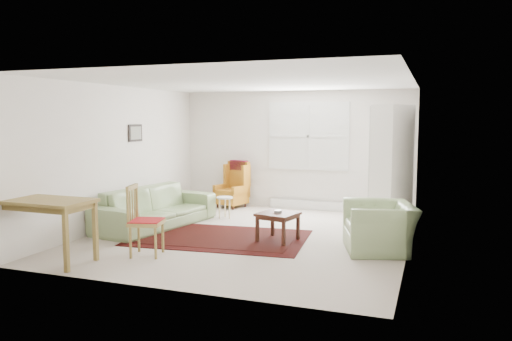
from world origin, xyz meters
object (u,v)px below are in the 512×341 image
(sofa, at_px, (156,200))
(coffee_table, at_px, (278,227))
(wingback_chair, at_px, (231,184))
(desk, at_px, (44,230))
(armchair, at_px, (379,222))
(desk_chair, at_px, (147,220))
(stool, at_px, (225,207))
(cabinet, at_px, (392,165))

(sofa, distance_m, coffee_table, 2.38)
(wingback_chair, bearing_deg, sofa, -86.02)
(coffee_table, bearing_deg, wingback_chair, 126.07)
(sofa, bearing_deg, desk, -176.79)
(armchair, distance_m, desk_chair, 3.34)
(sofa, relative_size, wingback_chair, 2.38)
(stool, relative_size, desk_chair, 0.42)
(sofa, xyz_separation_m, cabinet, (3.91, 1.66, 0.60))
(desk, bearing_deg, desk_chair, 32.47)
(sofa, bearing_deg, wingback_chair, -3.12)
(wingback_chair, bearing_deg, stool, -56.88)
(cabinet, height_order, desk_chair, cabinet)
(stool, distance_m, desk_chair, 2.81)
(sofa, distance_m, desk, 2.42)
(coffee_table, xyz_separation_m, desk, (-2.63, -2.13, 0.20))
(cabinet, bearing_deg, desk, -113.20)
(coffee_table, distance_m, cabinet, 2.63)
(stool, distance_m, cabinet, 3.23)
(sofa, height_order, armchair, sofa)
(armchair, bearing_deg, stool, -131.34)
(desk, height_order, desk_chair, desk_chair)
(coffee_table, xyz_separation_m, stool, (-1.51, 1.38, -0.02))
(coffee_table, xyz_separation_m, cabinet, (1.56, 1.93, 0.85))
(coffee_table, bearing_deg, desk_chair, -136.67)
(stool, relative_size, desk, 0.31)
(coffee_table, relative_size, desk_chair, 0.56)
(armchair, xyz_separation_m, stool, (-3.06, 1.42, -0.21))
(armchair, relative_size, desk_chair, 1.08)
(armchair, xyz_separation_m, cabinet, (0.00, 1.97, 0.66))
(coffee_table, bearing_deg, sofa, 173.28)
(coffee_table, distance_m, desk_chair, 2.07)
(wingback_chair, distance_m, stool, 1.23)
(stool, height_order, desk, desk)
(armchair, height_order, coffee_table, armchair)
(armchair, distance_m, cabinet, 2.08)
(sofa, bearing_deg, stool, -27.70)
(coffee_table, relative_size, cabinet, 0.26)
(desk_chair, bearing_deg, coffee_table, -61.09)
(armchair, bearing_deg, desk, -79.87)
(sofa, relative_size, cabinet, 1.11)
(cabinet, bearing_deg, coffee_table, -106.21)
(coffee_table, height_order, stool, coffee_table)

